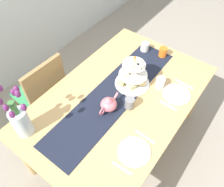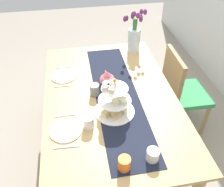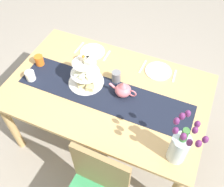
{
  "view_description": "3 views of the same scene",
  "coord_description": "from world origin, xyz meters",
  "px_view_note": "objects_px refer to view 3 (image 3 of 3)",
  "views": [
    {
      "loc": [
        -0.99,
        -0.67,
        2.21
      ],
      "look_at": [
        -0.03,
        0.05,
        0.78
      ],
      "focal_mm": 36.74,
      "sensor_mm": 36.0,
      "label": 1
    },
    {
      "loc": [
        1.42,
        -0.24,
        1.99
      ],
      "look_at": [
        0.06,
        0.0,
        0.81
      ],
      "focal_mm": 37.61,
      "sensor_mm": 36.0,
      "label": 2
    },
    {
      "loc": [
        -0.57,
        1.22,
        2.36
      ],
      "look_at": [
        -0.07,
        0.05,
        0.77
      ],
      "focal_mm": 40.72,
      "sensor_mm": 36.0,
      "label": 3
    }
  ],
  "objects_px": {
    "fork_left": "(174,76)",
    "dinner_plate_right": "(93,52)",
    "mug_orange": "(39,60)",
    "tiered_cake_stand": "(86,75)",
    "tulip_vase": "(180,145)",
    "fork_right": "(107,56)",
    "mug_white_text": "(85,59)",
    "teapot": "(123,90)",
    "cream_jug": "(30,76)",
    "dinner_plate_left": "(158,71)",
    "knife_left": "(143,67)",
    "knife_right": "(79,48)",
    "mug_grey": "(116,76)",
    "dining_table": "(107,96)"
  },
  "relations": [
    {
      "from": "knife_left",
      "to": "dinner_plate_right",
      "type": "bearing_deg",
      "value": 0.0
    },
    {
      "from": "knife_left",
      "to": "mug_grey",
      "type": "height_order",
      "value": "mug_grey"
    },
    {
      "from": "knife_right",
      "to": "tulip_vase",
      "type": "bearing_deg",
      "value": 147.16
    },
    {
      "from": "fork_right",
      "to": "knife_right",
      "type": "xyz_separation_m",
      "value": [
        0.29,
        0.0,
        0.0
      ]
    },
    {
      "from": "dining_table",
      "to": "knife_left",
      "type": "bearing_deg",
      "value": -117.16
    },
    {
      "from": "dining_table",
      "to": "mug_grey",
      "type": "bearing_deg",
      "value": -105.1
    },
    {
      "from": "tiered_cake_stand",
      "to": "tulip_vase",
      "type": "height_order",
      "value": "tulip_vase"
    },
    {
      "from": "tiered_cake_stand",
      "to": "knife_left",
      "type": "distance_m",
      "value": 0.53
    },
    {
      "from": "mug_white_text",
      "to": "tiered_cake_stand",
      "type": "bearing_deg",
      "value": 119.58
    },
    {
      "from": "teapot",
      "to": "mug_white_text",
      "type": "relative_size",
      "value": 2.51
    },
    {
      "from": "dining_table",
      "to": "dinner_plate_left",
      "type": "bearing_deg",
      "value": -132.3
    },
    {
      "from": "tiered_cake_stand",
      "to": "knife_right",
      "type": "relative_size",
      "value": 1.79
    },
    {
      "from": "teapot",
      "to": "fork_right",
      "type": "distance_m",
      "value": 0.48
    },
    {
      "from": "teapot",
      "to": "tulip_vase",
      "type": "height_order",
      "value": "tulip_vase"
    },
    {
      "from": "teapot",
      "to": "cream_jug",
      "type": "xyz_separation_m",
      "value": [
        0.78,
        0.15,
        -0.02
      ]
    },
    {
      "from": "knife_right",
      "to": "tiered_cake_stand",
      "type": "bearing_deg",
      "value": 125.97
    },
    {
      "from": "teapot",
      "to": "knife_right",
      "type": "bearing_deg",
      "value": -31.35
    },
    {
      "from": "teapot",
      "to": "mug_grey",
      "type": "height_order",
      "value": "teapot"
    },
    {
      "from": "cream_jug",
      "to": "mug_orange",
      "type": "relative_size",
      "value": 0.89
    },
    {
      "from": "dining_table",
      "to": "tulip_vase",
      "type": "bearing_deg",
      "value": 151.63
    },
    {
      "from": "fork_left",
      "to": "mug_orange",
      "type": "height_order",
      "value": "mug_orange"
    },
    {
      "from": "tiered_cake_stand",
      "to": "dinner_plate_right",
      "type": "bearing_deg",
      "value": -71.72
    },
    {
      "from": "tiered_cake_stand",
      "to": "dinner_plate_left",
      "type": "relative_size",
      "value": 1.32
    },
    {
      "from": "fork_left",
      "to": "dinner_plate_right",
      "type": "height_order",
      "value": "dinner_plate_right"
    },
    {
      "from": "tiered_cake_stand",
      "to": "dinner_plate_right",
      "type": "xyz_separation_m",
      "value": [
        0.12,
        -0.37,
        -0.09
      ]
    },
    {
      "from": "mug_grey",
      "to": "fork_right",
      "type": "bearing_deg",
      "value": -50.9
    },
    {
      "from": "fork_right",
      "to": "mug_white_text",
      "type": "relative_size",
      "value": 1.58
    },
    {
      "from": "tiered_cake_stand",
      "to": "knife_left",
      "type": "xyz_separation_m",
      "value": [
        -0.38,
        -0.37,
        -0.09
      ]
    },
    {
      "from": "tulip_vase",
      "to": "dinner_plate_left",
      "type": "relative_size",
      "value": 1.89
    },
    {
      "from": "knife_right",
      "to": "mug_grey",
      "type": "height_order",
      "value": "mug_grey"
    },
    {
      "from": "dining_table",
      "to": "mug_grey",
      "type": "xyz_separation_m",
      "value": [
        -0.03,
        -0.12,
        0.14
      ]
    },
    {
      "from": "teapot",
      "to": "knife_right",
      "type": "relative_size",
      "value": 1.4
    },
    {
      "from": "tulip_vase",
      "to": "knife_left",
      "type": "relative_size",
      "value": 2.56
    },
    {
      "from": "fork_right",
      "to": "dinner_plate_right",
      "type": "bearing_deg",
      "value": 0.0
    },
    {
      "from": "tulip_vase",
      "to": "cream_jug",
      "type": "distance_m",
      "value": 1.33
    },
    {
      "from": "dining_table",
      "to": "dinner_plate_left",
      "type": "relative_size",
      "value": 7.22
    },
    {
      "from": "dining_table",
      "to": "mug_white_text",
      "type": "height_order",
      "value": "mug_white_text"
    },
    {
      "from": "teapot",
      "to": "dinner_plate_left",
      "type": "bearing_deg",
      "value": -117.34
    },
    {
      "from": "cream_jug",
      "to": "dinner_plate_left",
      "type": "relative_size",
      "value": 0.37
    },
    {
      "from": "teapot",
      "to": "cream_jug",
      "type": "relative_size",
      "value": 2.8
    },
    {
      "from": "cream_jug",
      "to": "fork_left",
      "type": "xyz_separation_m",
      "value": [
        -1.12,
        -0.52,
        -0.04
      ]
    },
    {
      "from": "dinner_plate_right",
      "to": "mug_grey",
      "type": "height_order",
      "value": "mug_grey"
    },
    {
      "from": "cream_jug",
      "to": "mug_white_text",
      "type": "height_order",
      "value": "mug_white_text"
    },
    {
      "from": "dinner_plate_left",
      "to": "fork_right",
      "type": "xyz_separation_m",
      "value": [
        0.5,
        0.0,
        -0.0
      ]
    },
    {
      "from": "fork_right",
      "to": "mug_grey",
      "type": "height_order",
      "value": "mug_grey"
    },
    {
      "from": "fork_left",
      "to": "mug_grey",
      "type": "bearing_deg",
      "value": 28.8
    },
    {
      "from": "knife_left",
      "to": "mug_white_text",
      "type": "distance_m",
      "value": 0.52
    },
    {
      "from": "dinner_plate_left",
      "to": "mug_white_text",
      "type": "height_order",
      "value": "mug_white_text"
    },
    {
      "from": "teapot",
      "to": "mug_white_text",
      "type": "distance_m",
      "value": 0.5
    },
    {
      "from": "tiered_cake_stand",
      "to": "fork_left",
      "type": "height_order",
      "value": "tiered_cake_stand"
    }
  ]
}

